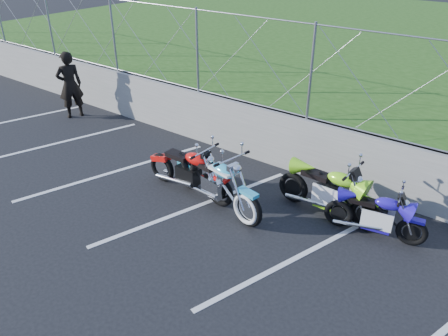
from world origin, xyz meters
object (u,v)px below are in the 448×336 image
Objects in this scene: sportbike_green at (330,194)px; person_standing at (70,85)px; cruiser_turquoise at (217,184)px; naked_orange at (190,173)px; sportbike_blue at (377,217)px.

person_standing is at bearing -179.55° from sportbike_green.
person_standing reaches higher than sportbike_green.
cruiser_turquoise is 6.40m from person_standing.
sportbike_green is at bearing 109.82° from person_standing.
naked_orange is 5.68m from person_standing.
naked_orange is at bearing -157.83° from sportbike_green.
person_standing reaches higher than naked_orange.
sportbike_green is 1.21× the size of sportbike_blue.
sportbike_green is (1.91, 1.03, -0.02)m from cruiser_turquoise.
person_standing is (-9.11, 0.31, 0.56)m from sportbike_blue.
person_standing reaches higher than cruiser_turquoise.
person_standing is at bearing 168.95° from naked_orange.
sportbike_green is at bearing 39.86° from cruiser_turquoise.
sportbike_green reaches higher than naked_orange.
naked_orange is (-0.73, 0.06, -0.02)m from cruiser_turquoise.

